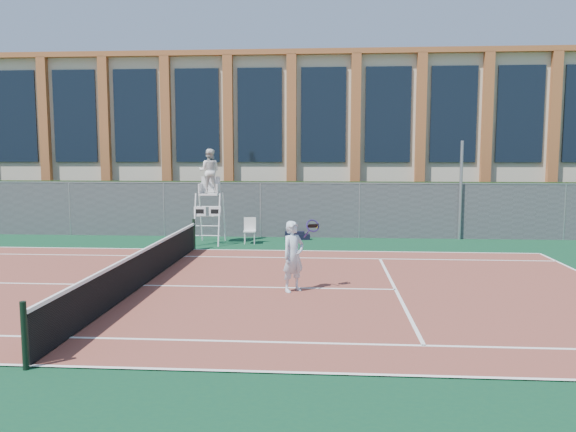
# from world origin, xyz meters

# --- Properties ---
(ground) EXTENTS (120.00, 120.00, 0.00)m
(ground) POSITION_xyz_m (0.00, 0.00, 0.00)
(ground) COLOR #233814
(apron) EXTENTS (36.00, 20.00, 0.01)m
(apron) POSITION_xyz_m (0.00, 1.00, 0.01)
(apron) COLOR #0D3B25
(apron) RESTS_ON ground
(tennis_court) EXTENTS (23.77, 10.97, 0.02)m
(tennis_court) POSITION_xyz_m (0.00, 0.00, 0.02)
(tennis_court) COLOR brown
(tennis_court) RESTS_ON apron
(tennis_net) EXTENTS (0.10, 11.30, 1.10)m
(tennis_net) POSITION_xyz_m (0.00, 0.00, 0.54)
(tennis_net) COLOR black
(tennis_net) RESTS_ON ground
(fence) EXTENTS (40.00, 0.06, 2.20)m
(fence) POSITION_xyz_m (0.00, 8.80, 1.10)
(fence) COLOR #595E60
(fence) RESTS_ON ground
(hedge) EXTENTS (40.00, 1.40, 2.20)m
(hedge) POSITION_xyz_m (0.00, 10.00, 1.10)
(hedge) COLOR black
(hedge) RESTS_ON ground
(building) EXTENTS (45.00, 10.60, 8.22)m
(building) POSITION_xyz_m (0.00, 17.95, 4.15)
(building) COLOR beige
(building) RESTS_ON ground
(steel_pole) EXTENTS (0.12, 0.12, 3.90)m
(steel_pole) POSITION_xyz_m (9.94, 8.70, 1.95)
(steel_pole) COLOR #9EA0A5
(steel_pole) RESTS_ON ground
(umpire_chair) EXTENTS (1.01, 1.55, 3.61)m
(umpire_chair) POSITION_xyz_m (0.28, 7.05, 2.64)
(umpire_chair) COLOR white
(umpire_chair) RESTS_ON ground
(plastic_chair) EXTENTS (0.49, 0.49, 0.98)m
(plastic_chair) POSITION_xyz_m (1.78, 7.13, 0.59)
(plastic_chair) COLOR silver
(plastic_chair) RESTS_ON apron
(sports_bag_near) EXTENTS (0.76, 0.31, 0.32)m
(sports_bag_near) POSITION_xyz_m (3.43, 8.22, 0.17)
(sports_bag_near) COLOR black
(sports_bag_near) RESTS_ON apron
(sports_bag_far) EXTENTS (0.58, 0.32, 0.22)m
(sports_bag_far) POSITION_xyz_m (3.75, 8.17, 0.12)
(sports_bag_far) COLOR black
(sports_bag_far) RESTS_ON apron
(tennis_player) EXTENTS (1.02, 0.81, 1.74)m
(tennis_player) POSITION_xyz_m (3.88, -0.34, 0.90)
(tennis_player) COLOR silver
(tennis_player) RESTS_ON tennis_court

